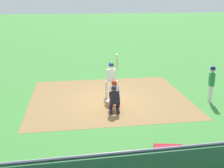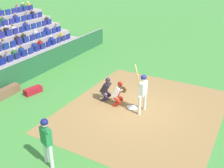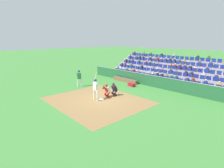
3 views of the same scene
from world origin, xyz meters
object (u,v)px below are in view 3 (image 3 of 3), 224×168
object	(u,v)px
equipment_duffel_bag	(131,85)
dugout_bench	(125,80)
water_bottle_on_bench	(124,77)
on_deck_batter	(79,77)
home_plate_umpire	(114,89)
batter_at_plate	(95,87)
home_plate_marker	(102,99)
catcher_crouching	(107,90)

from	to	relation	value
equipment_duffel_bag	dugout_bench	bearing A→B (deg)	-14.89
water_bottle_on_bench	on_deck_batter	xyz separation A→B (m)	(1.74, 5.27, 0.56)
dugout_bench	on_deck_batter	size ratio (longest dim) A/B	1.98
home_plate_umpire	batter_at_plate	bearing A→B (deg)	83.77
equipment_duffel_bag	on_deck_batter	bearing A→B (deg)	61.27
home_plate_marker	home_plate_umpire	world-z (taller)	home_plate_umpire
batter_at_plate	on_deck_batter	size ratio (longest dim) A/B	1.29
home_plate_umpire	equipment_duffel_bag	bearing A→B (deg)	-73.45
home_plate_marker	on_deck_batter	bearing A→B (deg)	-10.85
catcher_crouching	home_plate_umpire	xyz separation A→B (m)	(-0.15, -0.75, -0.02)
on_deck_batter	water_bottle_on_bench	bearing A→B (deg)	-108.30
home_plate_umpire	dugout_bench	size ratio (longest dim) A/B	0.35
home_plate_marker	home_plate_umpire	distance (m)	1.59
catcher_crouching	on_deck_batter	bearing A→B (deg)	-3.01
dugout_bench	water_bottle_on_bench	world-z (taller)	water_bottle_on_bench
catcher_crouching	equipment_duffel_bag	world-z (taller)	catcher_crouching
dugout_bench	equipment_duffel_bag	world-z (taller)	dugout_bench
batter_at_plate	catcher_crouching	world-z (taller)	batter_at_plate
home_plate_marker	dugout_bench	world-z (taller)	dugout_bench
home_plate_marker	batter_at_plate	xyz separation A→B (m)	(0.15, 0.53, 1.16)
equipment_duffel_bag	catcher_crouching	bearing A→B (deg)	114.92
dugout_bench	on_deck_batter	bearing A→B (deg)	70.32
home_plate_marker	equipment_duffel_bag	xyz separation A→B (m)	(1.06, -5.20, 0.15)
batter_at_plate	water_bottle_on_bench	xyz separation A→B (m)	(2.96, -6.73, -0.61)
batter_at_plate	equipment_duffel_bag	world-z (taller)	batter_at_plate
batter_at_plate	catcher_crouching	distance (m)	1.30
batter_at_plate	dugout_bench	size ratio (longest dim) A/B	0.65
water_bottle_on_bench	home_plate_marker	bearing A→B (deg)	116.63
water_bottle_on_bench	on_deck_batter	bearing A→B (deg)	71.70
home_plate_umpire	on_deck_batter	bearing A→B (deg)	5.86
water_bottle_on_bench	catcher_crouching	bearing A→B (deg)	118.69
home_plate_marker	on_deck_batter	xyz separation A→B (m)	(4.85, -0.93, 1.11)
equipment_duffel_bag	on_deck_batter	distance (m)	5.80
batter_at_plate	water_bottle_on_bench	size ratio (longest dim) A/B	9.20
catcher_crouching	home_plate_umpire	world-z (taller)	catcher_crouching
batter_at_plate	water_bottle_on_bench	bearing A→B (deg)	-66.28
batter_at_plate	on_deck_batter	bearing A→B (deg)	-17.29
home_plate_marker	home_plate_umpire	xyz separation A→B (m)	(-0.07, -1.43, 0.67)
batter_at_plate	on_deck_batter	world-z (taller)	batter_at_plate
catcher_crouching	water_bottle_on_bench	xyz separation A→B (m)	(3.02, -5.52, -0.14)
equipment_duffel_bag	water_bottle_on_bench	bearing A→B (deg)	-12.96
catcher_crouching	on_deck_batter	world-z (taller)	on_deck_batter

